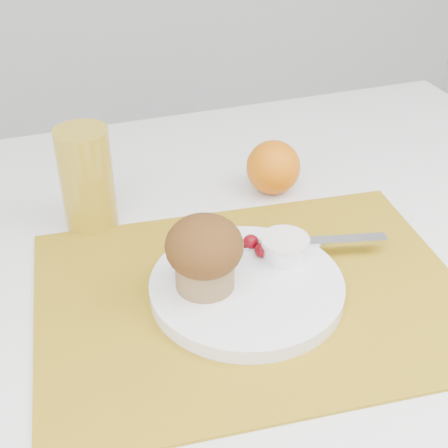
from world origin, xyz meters
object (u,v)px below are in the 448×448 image
object	(u,v)px
table	(212,426)
muffin	(204,252)
plate	(247,287)
orange	(273,167)
juice_glass	(87,179)

from	to	relation	value
table	muffin	xyz separation A→B (m)	(-0.04, -0.11, 0.44)
plate	orange	distance (m)	0.24
table	juice_glass	world-z (taller)	juice_glass
muffin	orange	bearing A→B (deg)	50.24
juice_glass	table	bearing A→B (deg)	-33.71
table	plate	world-z (taller)	plate
table	orange	bearing A→B (deg)	35.72
table	muffin	world-z (taller)	muffin
plate	muffin	xyz separation A→B (m)	(-0.05, 0.01, 0.05)
plate	muffin	bearing A→B (deg)	169.20
orange	table	bearing A→B (deg)	-144.28
juice_glass	plate	bearing A→B (deg)	-55.44
juice_glass	muffin	bearing A→B (deg)	-64.13
plate	juice_glass	xyz separation A→B (m)	(-0.14, 0.21, 0.06)
table	plate	xyz separation A→B (m)	(0.01, -0.12, 0.39)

